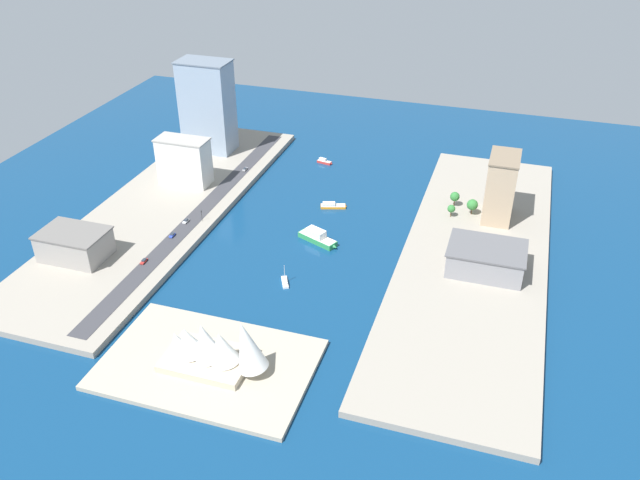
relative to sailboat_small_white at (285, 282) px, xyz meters
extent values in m
plane|color=navy|center=(3.52, -46.73, -0.85)|extent=(440.00, 440.00, 0.00)
cube|color=gray|center=(-82.87, -46.73, 0.71)|extent=(70.00, 240.00, 3.12)
cube|color=gray|center=(89.91, -46.73, 0.71)|extent=(70.00, 240.00, 3.12)
cube|color=#A89E89|center=(9.25, 62.94, 0.15)|extent=(83.46, 55.18, 2.00)
cube|color=#38383D|center=(66.87, -46.73, 2.35)|extent=(9.51, 228.00, 0.15)
cube|color=white|center=(0.03, -0.06, -0.33)|extent=(6.59, 9.64, 1.04)
cone|color=white|center=(2.24, -4.54, -0.33)|extent=(1.26, 1.26, 0.94)
cube|color=white|center=(-0.33, 0.66, 0.69)|extent=(3.73, 4.79, 1.00)
cube|color=beige|center=(0.03, -0.06, 0.24)|extent=(6.32, 9.25, 0.10)
cylinder|color=silver|center=(0.24, -0.48, 4.64)|extent=(0.24, 0.24, 8.89)
cube|color=#2D8C4C|center=(-3.05, -40.65, 0.60)|extent=(22.73, 14.64, 2.91)
cone|color=#2D8C4C|center=(-13.86, -35.99, 0.60)|extent=(3.45, 3.45, 2.62)
cube|color=white|center=(-1.91, -41.14, 3.97)|extent=(11.73, 9.12, 3.83)
cube|color=beige|center=(-3.05, -40.65, 2.11)|extent=(21.82, 14.06, 0.10)
cube|color=orange|center=(-0.04, -78.85, -0.16)|extent=(14.94, 8.74, 1.39)
cone|color=orange|center=(-7.16, -81.12, -0.16)|extent=(1.57, 1.57, 1.25)
cube|color=white|center=(2.25, -78.13, 1.35)|extent=(7.86, 5.62, 1.62)
cube|color=beige|center=(-0.04, -78.85, 0.59)|extent=(14.34, 8.39, 0.10)
cube|color=red|center=(22.67, -134.74, -0.06)|extent=(9.96, 5.00, 1.59)
cone|color=red|center=(17.59, -133.68, -0.06)|extent=(1.69, 1.69, 1.43)
cube|color=white|center=(23.97, -135.01, 1.59)|extent=(4.92, 2.88, 1.71)
cube|color=beige|center=(22.67, -134.74, 0.79)|extent=(9.56, 4.80, 0.10)
cube|color=gray|center=(-88.74, -35.59, 8.25)|extent=(34.98, 25.79, 11.95)
cube|color=#59595C|center=(-88.74, -35.59, 14.62)|extent=(36.38, 26.82, 0.80)
cube|color=tan|center=(-89.74, -90.35, 19.82)|extent=(14.87, 25.06, 35.11)
cube|color=#7C6B55|center=(-89.74, -90.35, 37.78)|extent=(15.47, 26.06, 0.80)
cube|color=#8C9EB2|center=(99.47, -126.78, 31.49)|extent=(31.88, 19.80, 58.45)
cube|color=slate|center=(99.47, -126.78, 61.12)|extent=(33.15, 20.59, 0.80)
cube|color=silver|center=(91.39, -76.45, 15.93)|extent=(29.63, 14.57, 27.32)
cube|color=#9D9992|center=(91.39, -76.45, 30.00)|extent=(30.82, 15.16, 0.80)
cube|color=gray|center=(104.23, 13.89, 8.94)|extent=(31.12, 21.74, 13.33)
cube|color=slate|center=(104.23, 13.89, 16.01)|extent=(32.36, 22.61, 0.80)
cylinder|color=black|center=(68.10, -31.29, 2.74)|extent=(0.27, 0.65, 0.64)
cylinder|color=black|center=(69.86, -31.34, 2.74)|extent=(0.27, 0.65, 0.64)
cylinder|color=black|center=(68.03, -34.34, 2.74)|extent=(0.27, 0.65, 0.64)
cylinder|color=black|center=(69.78, -34.39, 2.74)|extent=(0.27, 0.65, 0.64)
cube|color=white|center=(68.94, -32.84, 3.05)|extent=(2.07, 4.41, 0.82)
cube|color=#262D38|center=(68.94, -33.06, 3.78)|extent=(1.78, 2.49, 0.63)
cylinder|color=black|center=(65.49, -104.63, 2.74)|extent=(0.26, 0.65, 0.64)
cylinder|color=black|center=(63.98, -104.66, 2.74)|extent=(0.26, 0.65, 0.64)
cylinder|color=black|center=(65.42, -101.32, 2.74)|extent=(0.26, 0.65, 0.64)
cylinder|color=black|center=(63.91, -101.35, 2.74)|extent=(0.26, 0.65, 0.64)
cube|color=#B7B7BC|center=(64.70, -102.99, 3.05)|extent=(1.80, 4.77, 0.83)
cube|color=#262D38|center=(64.70, -102.75, 3.70)|extent=(1.56, 2.68, 0.45)
cylinder|color=black|center=(67.89, -16.00, 2.74)|extent=(0.28, 0.65, 0.64)
cylinder|color=black|center=(69.50, -15.94, 2.74)|extent=(0.28, 0.65, 0.64)
cylinder|color=black|center=(68.02, -19.03, 2.74)|extent=(0.28, 0.65, 0.64)
cylinder|color=black|center=(69.62, -18.96, 2.74)|extent=(0.28, 0.65, 0.64)
cube|color=blue|center=(68.76, -17.48, 3.03)|extent=(1.98, 4.39, 0.79)
cube|color=#262D38|center=(68.77, -17.70, 3.67)|extent=(1.69, 2.49, 0.48)
cylinder|color=black|center=(69.08, 10.29, 2.74)|extent=(0.28, 0.65, 0.64)
cylinder|color=black|center=(70.66, 10.37, 2.74)|extent=(0.28, 0.65, 0.64)
cylinder|color=black|center=(69.25, 6.90, 2.74)|extent=(0.28, 0.65, 0.64)
cylinder|color=black|center=(70.83, 6.98, 2.74)|extent=(0.28, 0.65, 0.64)
cube|color=red|center=(69.95, 8.64, 3.00)|extent=(2.02, 4.93, 0.71)
cube|color=#262D38|center=(69.96, 8.40, 3.64)|extent=(1.70, 2.79, 0.56)
cylinder|color=black|center=(61.31, -36.93, 5.02)|extent=(0.18, 0.18, 5.50)
cube|color=black|center=(61.31, -36.93, 8.27)|extent=(0.36, 0.36, 1.00)
sphere|color=red|center=(61.31, -36.93, 8.62)|extent=(0.24, 0.24, 0.24)
sphere|color=yellow|center=(61.31, -36.93, 8.27)|extent=(0.24, 0.24, 0.24)
sphere|color=green|center=(61.31, -36.93, 7.92)|extent=(0.24, 0.24, 0.24)
cube|color=#BCAD93|center=(9.25, 62.94, 2.65)|extent=(34.06, 23.05, 3.00)
cone|color=white|center=(-8.63, 62.94, 14.62)|extent=(15.88, 11.92, 22.91)
cone|color=white|center=(2.26, 62.94, 10.75)|extent=(13.87, 12.20, 14.73)
cone|color=white|center=(9.25, 62.94, 11.95)|extent=(14.11, 11.85, 17.25)
cone|color=white|center=(16.92, 62.94, 10.06)|extent=(13.57, 11.66, 13.70)
cone|color=white|center=(21.90, 62.94, 8.51)|extent=(9.44, 8.12, 9.94)
cylinder|color=brown|center=(-65.95, -95.87, 4.16)|extent=(0.50, 0.50, 3.78)
sphere|color=#2D7233|center=(-65.95, -95.87, 8.16)|extent=(5.28, 5.28, 5.28)
cylinder|color=brown|center=(-76.40, -88.97, 4.05)|extent=(0.50, 0.50, 3.55)
sphere|color=#2D7233|center=(-76.40, -88.97, 8.25)|extent=(6.06, 6.06, 6.06)
cylinder|color=brown|center=(-65.94, -82.94, 3.88)|extent=(0.50, 0.50, 3.21)
sphere|color=#2D7233|center=(-65.94, -82.94, 7.19)|extent=(4.27, 4.27, 4.27)
camera|label=1|loc=(-92.80, 235.56, 177.31)|focal=36.65mm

